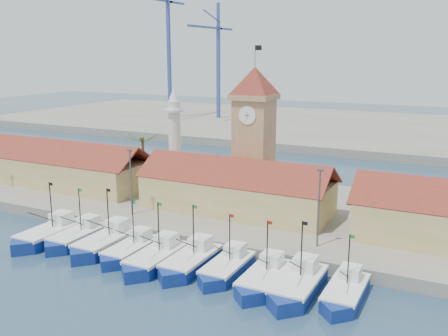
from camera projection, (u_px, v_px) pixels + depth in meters
The scene contains 21 objects.
ground at pixel (156, 275), 53.03m from camera, with size 400.00×400.00×0.00m, color #1B3448.
quay at pixel (248, 208), 73.78m from camera, with size 140.00×32.00×1.50m, color gray.
terminal at pixel (365, 129), 148.67m from camera, with size 240.00×80.00×2.00m, color gray.
boat_0 at pixel (48, 235), 62.30m from camera, with size 3.81×10.44×7.90m.
boat_1 at pixel (77, 238), 61.71m from camera, with size 3.50×9.59×7.26m.
boat_2 at pixel (104, 244), 59.58m from camera, with size 3.80×10.42×7.88m.
boat_3 at pixel (130, 251), 57.59m from camera, with size 3.34×9.16×6.93m.
boat_4 at pixel (155, 259), 55.11m from camera, with size 3.64×9.98×7.55m.
boat_5 at pixel (190, 263), 54.28m from camera, with size 3.62×9.91×7.50m.
boat_6 at pixel (226, 269), 52.81m from camera, with size 3.36×9.21×6.97m.
boat_7 at pixel (263, 280), 50.19m from camera, with size 3.46×9.47×7.17m.
boat_8 at pixel (297, 287), 48.59m from camera, with size 3.71×10.15×7.68m.
boat_9 at pixel (345, 294), 47.32m from camera, with size 3.28×8.97×6.79m.
hall_left at pixel (64, 170), 83.54m from camera, with size 31.20×10.13×7.61m.
hall_center at pixel (236, 193), 69.57m from camera, with size 27.04×10.13×7.61m.
clock_tower at pixel (254, 131), 73.01m from camera, with size 5.80×5.80×22.70m.
minaret at pixel (175, 136), 81.81m from camera, with size 3.00×3.00×16.30m.
palm_tree at pixel (143, 157), 83.02m from camera, with size 5.60×5.03×8.39m.
lamp_posts at pixel (213, 190), 61.82m from camera, with size 80.70×0.25×9.03m.
crane_blue_far at pixel (166, 40), 162.24m from camera, with size 1.00×33.38×45.48m.
crane_blue_near at pixel (217, 56), 162.25m from camera, with size 1.00×29.29×37.01m.
Camera 1 is at (28.48, -40.70, 22.97)m, focal length 40.00 mm.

